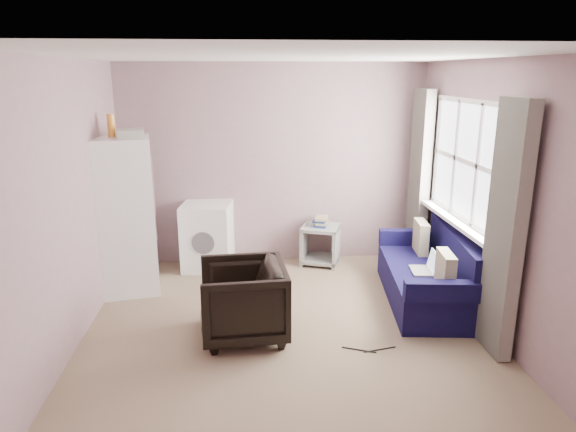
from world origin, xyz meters
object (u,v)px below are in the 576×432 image
at_px(fridge, 127,215).
at_px(side_table, 321,241).
at_px(washing_machine, 208,234).
at_px(armchair, 243,297).
at_px(sofa, 431,276).

bearing_deg(fridge, side_table, 5.44).
height_order(fridge, washing_machine, fridge).
bearing_deg(washing_machine, fridge, -135.73).
bearing_deg(fridge, armchair, -53.89).
xyz_separation_m(fridge, washing_machine, (0.82, 0.62, -0.44)).
bearing_deg(armchair, sofa, 103.01).
distance_m(fridge, sofa, 3.35).
relative_size(washing_machine, sofa, 0.46).
bearing_deg(armchair, washing_machine, -170.30).
distance_m(fridge, side_table, 2.40).
bearing_deg(fridge, washing_machine, 26.71).
bearing_deg(side_table, fridge, -164.09).
height_order(armchair, washing_machine, washing_machine).
xyz_separation_m(fridge, side_table, (2.24, 0.64, -0.58)).
bearing_deg(sofa, armchair, -156.52).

